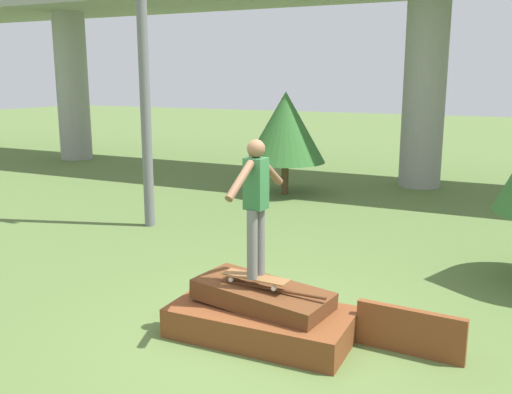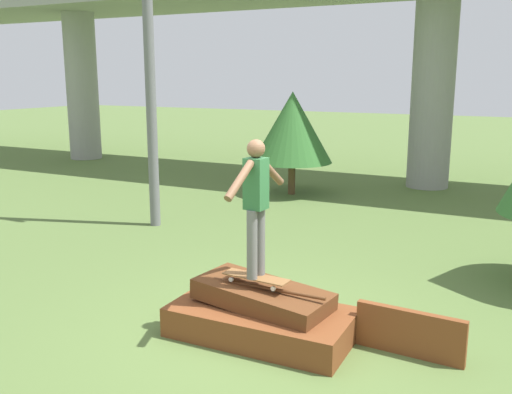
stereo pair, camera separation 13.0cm
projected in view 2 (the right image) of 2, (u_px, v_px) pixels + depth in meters
ground_plane at (261, 336)px, 6.57m from camera, size 80.00×80.00×0.00m
scrap_pile at (262, 315)px, 6.54m from camera, size 2.08×1.09×0.61m
scrap_plank_loose at (410, 333)px, 6.07m from camera, size 1.17×0.16×0.51m
skateboard at (256, 277)px, 6.49m from camera, size 0.81×0.28×0.09m
skater at (256, 199)px, 6.30m from camera, size 0.24×1.18×1.56m
utility_pole at (149, 55)px, 10.77m from camera, size 1.30×0.20×6.41m
tree_behind_right at (292, 127)px, 14.12m from camera, size 2.00×2.00×2.57m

